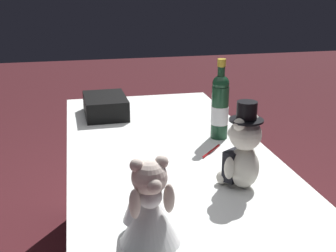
{
  "coord_description": "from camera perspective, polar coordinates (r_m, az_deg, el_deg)",
  "views": [
    {
      "loc": [
        -1.61,
        0.34,
        1.37
      ],
      "look_at": [
        0.0,
        0.0,
        0.81
      ],
      "focal_mm": 47.83,
      "sensor_mm": 36.0,
      "label": 1
    }
  ],
  "objects": [
    {
      "name": "reception_table",
      "position": [
        1.93,
        0.0,
        -12.9
      ],
      "size": [
        1.69,
        0.78,
        0.71
      ],
      "primitive_type": "cube",
      "color": "white",
      "rests_on": "ground_plane"
    },
    {
      "name": "teddy_bear_groom",
      "position": [
        1.45,
        9.46,
        -3.26
      ],
      "size": [
        0.14,
        0.14,
        0.29
      ],
      "color": "beige",
      "rests_on": "reception_table"
    },
    {
      "name": "teddy_bear_bride",
      "position": [
        1.16,
        -2.54,
        -9.8
      ],
      "size": [
        0.21,
        0.16,
        0.24
      ],
      "color": "white",
      "rests_on": "reception_table"
    },
    {
      "name": "champagne_bottle",
      "position": [
        1.87,
        6.64,
        2.59
      ],
      "size": [
        0.07,
        0.07,
        0.34
      ],
      "color": "#173D25",
      "rests_on": "reception_table"
    },
    {
      "name": "signing_pen",
      "position": [
        1.75,
        5.46,
        -3.24
      ],
      "size": [
        0.12,
        0.11,
        0.01
      ],
      "color": "maroon",
      "rests_on": "reception_table"
    },
    {
      "name": "gift_case_black",
      "position": [
        2.21,
        -7.98,
        2.56
      ],
      "size": [
        0.29,
        0.21,
        0.1
      ],
      "color": "black",
      "rests_on": "reception_table"
    }
  ]
}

